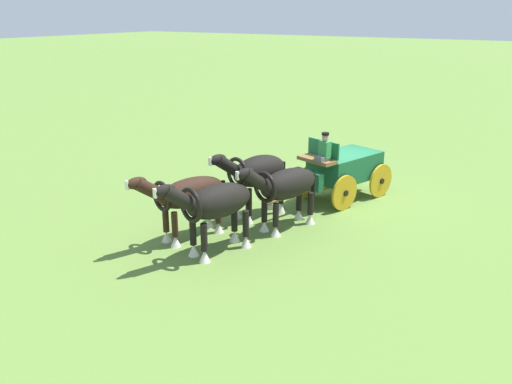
% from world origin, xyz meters
% --- Properties ---
extents(ground_plane, '(220.00, 220.00, 0.00)m').
position_xyz_m(ground_plane, '(0.00, 0.00, 0.00)').
color(ground_plane, olive).
extents(show_wagon, '(5.45, 2.57, 2.62)m').
position_xyz_m(show_wagon, '(0.16, -0.04, 1.11)').
color(show_wagon, '#195B38').
rests_on(show_wagon, ground).
extents(draft_horse_rear_near, '(3.08, 1.47, 2.21)m').
position_xyz_m(draft_horse_rear_near, '(3.61, -0.40, 1.35)').
color(draft_horse_rear_near, black).
rests_on(draft_horse_rear_near, ground).
extents(draft_horse_rear_off, '(2.99, 1.51, 2.33)m').
position_xyz_m(draft_horse_rear_off, '(3.23, -1.64, 1.45)').
color(draft_horse_rear_off, black).
rests_on(draft_horse_rear_off, ground).
extents(draft_horse_lead_near, '(3.02, 1.47, 2.29)m').
position_xyz_m(draft_horse_lead_near, '(6.10, -1.15, 1.41)').
color(draft_horse_lead_near, black).
rests_on(draft_horse_lead_near, ground).
extents(draft_horse_lead_off, '(3.13, 1.43, 2.19)m').
position_xyz_m(draft_horse_lead_off, '(5.74, -2.40, 1.33)').
color(draft_horse_lead_off, '#331E14').
rests_on(draft_horse_lead_off, ground).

